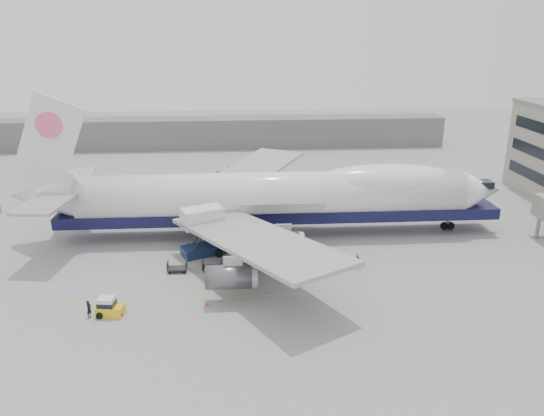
{
  "coord_description": "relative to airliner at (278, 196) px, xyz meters",
  "views": [
    {
      "loc": [
        -4.99,
        -56.83,
        27.38
      ],
      "look_at": [
        -0.57,
        6.0,
        5.9
      ],
      "focal_mm": 35.0,
      "sensor_mm": 36.0,
      "label": 1
    }
  ],
  "objects": [
    {
      "name": "dolly_1",
      "position": [
        -8.71,
        -11.3,
        -5.09
      ],
      "size": [
        2.3,
        1.35,
        1.3
      ],
      "color": "#2D2D30",
      "rests_on": "ground"
    },
    {
      "name": "apron_line",
      "position": [
        -0.64,
        -18.0,
        -5.62
      ],
      "size": [
        60.0,
        0.15,
        0.01
      ],
      "primitive_type": "cube",
      "color": "gold",
      "rests_on": "ground"
    },
    {
      "name": "dolly_5",
      "position": [
        7.73,
        -11.3,
        -5.09
      ],
      "size": [
        2.3,
        1.35,
        1.3
      ],
      "color": "#2D2D30",
      "rests_on": "ground"
    },
    {
      "name": "dolly_3",
      "position": [
        -0.49,
        -11.3,
        -5.09
      ],
      "size": [
        2.3,
        1.35,
        1.3
      ],
      "color": "#2D2D30",
      "rests_on": "ground"
    },
    {
      "name": "baggage_tug",
      "position": [
        -18.63,
        -20.89,
        -4.76
      ],
      "size": [
        2.85,
        1.81,
        1.96
      ],
      "rotation": [
        0.0,
        0.0,
        -0.15
      ],
      "color": "yellow",
      "rests_on": "ground"
    },
    {
      "name": "airliner",
      "position": [
        0.0,
        0.0,
        0.0
      ],
      "size": [
        67.0,
        55.3,
        19.98
      ],
      "color": "white",
      "rests_on": "ground"
    },
    {
      "name": "ground",
      "position": [
        -0.64,
        -12.0,
        -5.62
      ],
      "size": [
        260.0,
        260.0,
        0.0
      ],
      "primitive_type": "plane",
      "color": "gray",
      "rests_on": "ground"
    },
    {
      "name": "dolly_0",
      "position": [
        -12.82,
        -11.3,
        -5.09
      ],
      "size": [
        2.3,
        1.35,
        1.3
      ],
      "color": "#2D2D30",
      "rests_on": "ground"
    },
    {
      "name": "dolly_2",
      "position": [
        -4.6,
        -11.3,
        -5.09
      ],
      "size": [
        2.3,
        1.35,
        1.3
      ],
      "color": "#2D2D30",
      "rests_on": "ground"
    },
    {
      "name": "catering_truck",
      "position": [
        -9.95,
        -6.27,
        -2.17
      ],
      "size": [
        6.02,
        5.14,
        6.19
      ],
      "rotation": [
        0.0,
        0.0,
        0.41
      ],
      "color": "navy",
      "rests_on": "ground"
    },
    {
      "name": "hangar",
      "position": [
        -10.64,
        58.0,
        -2.12
      ],
      "size": [
        110.0,
        8.0,
        7.0
      ],
      "primitive_type": "cube",
      "color": "slate",
      "rests_on": "ground"
    },
    {
      "name": "traffic_cone",
      "position": [
        -8.96,
        -19.65,
        -5.37
      ],
      "size": [
        0.36,
        0.36,
        0.54
      ],
      "rotation": [
        0.0,
        0.0,
        0.24
      ],
      "color": "#FF4A0D",
      "rests_on": "ground"
    },
    {
      "name": "ground_worker",
      "position": [
        -20.52,
        -21.1,
        -4.72
      ],
      "size": [
        0.62,
        0.76,
        1.8
      ],
      "primitive_type": "imported",
      "rotation": [
        0.0,
        0.0,
        1.25
      ],
      "color": "black",
      "rests_on": "ground"
    },
    {
      "name": "dolly_4",
      "position": [
        3.62,
        -11.3,
        -5.09
      ],
      "size": [
        2.3,
        1.35,
        1.3
      ],
      "color": "#2D2D30",
      "rests_on": "ground"
    }
  ]
}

